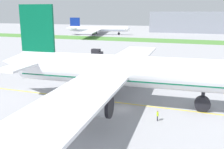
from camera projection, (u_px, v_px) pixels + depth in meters
ground_plane at (120, 108)px, 49.19m from camera, size 600.00×600.00×0.00m
apron_taxi_line at (124, 103)px, 51.86m from camera, size 280.00×0.36×0.01m
grass_median_strip at (181, 41)px, 161.66m from camera, size 320.00×24.00×0.10m
airliner_foreground at (116, 71)px, 50.62m from camera, size 51.61×80.47×19.12m
ground_crew_wingwalker_port at (68, 88)px, 59.07m from camera, size 0.42×0.49×1.60m
ground_crew_marshaller_front at (158, 115)px, 43.32m from camera, size 0.40×0.58×1.75m
service_truck_baggage_loader at (73, 63)px, 84.87m from camera, size 5.39×2.87×2.57m
service_truck_fuel_bowser at (97, 53)px, 104.78m from camera, size 4.53×2.81×3.24m
parked_airliner_far_left at (97, 29)px, 207.64m from camera, size 50.19×83.13×13.35m
terminal_building at (208, 22)px, 223.93m from camera, size 96.46×20.00×18.00m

